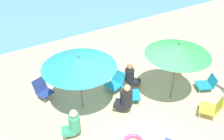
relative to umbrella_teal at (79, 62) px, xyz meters
name	(u,v)px	position (x,y,z in m)	size (l,w,h in m)	color
ground_plane	(133,116)	(1.10, -1.11, -1.64)	(40.00, 40.00, 0.00)	#CCB789
umbrella_teal	(79,62)	(0.00, 0.00, 0.00)	(2.10, 2.10, 1.85)	#4C4C51
umbrella_green	(178,50)	(2.60, -1.09, 0.15)	(1.91, 1.91, 2.01)	#4C4C51
beach_chair_a	(129,93)	(1.36, -0.49, -1.31)	(0.77, 0.76, 0.63)	teal
beach_chair_b	(116,81)	(1.34, 0.22, -1.31)	(0.70, 0.63, 0.65)	teal
beach_chair_c	(42,89)	(-0.87, 1.07, -1.29)	(0.60, 0.64, 0.68)	navy
beach_chair_d	(207,83)	(3.92, -1.37, -1.38)	(0.73, 0.69, 0.52)	teal
beach_chair_e	(213,107)	(3.04, -2.35, -1.27)	(0.76, 0.78, 0.71)	gold
person_a	(131,76)	(1.82, 0.05, -1.16)	(0.50, 0.53, 0.94)	black
person_b	(180,63)	(3.74, -0.24, -1.16)	(0.55, 0.42, 0.97)	silver
person_c	(73,124)	(-0.71, -0.92, -1.19)	(0.54, 0.40, 0.92)	#389970
person_d	(125,99)	(0.99, -0.84, -1.13)	(0.53, 0.55, 1.01)	black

